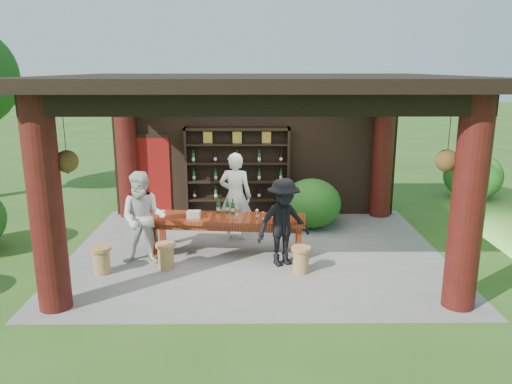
{
  "coord_description": "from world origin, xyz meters",
  "views": [
    {
      "loc": [
        -0.09,
        -9.56,
        3.64
      ],
      "look_at": [
        0.0,
        0.4,
        1.15
      ],
      "focal_mm": 35.0,
      "sensor_mm": 36.0,
      "label": 1
    }
  ],
  "objects_px": {
    "wine_shelf": "(237,173)",
    "guest_woman": "(143,218)",
    "guest_man": "(283,222)",
    "stool_near_left": "(166,255)",
    "stool_near_right": "(301,259)",
    "tasting_table": "(228,223)",
    "napkin_basket": "(194,214)",
    "stool_far_left": "(101,259)",
    "host": "(235,196)"
  },
  "relations": [
    {
      "from": "wine_shelf",
      "to": "host",
      "type": "xyz_separation_m",
      "value": [
        0.0,
        -1.64,
        -0.17
      ]
    },
    {
      "from": "wine_shelf",
      "to": "guest_woman",
      "type": "height_order",
      "value": "wine_shelf"
    },
    {
      "from": "host",
      "to": "napkin_basket",
      "type": "bearing_deg",
      "value": 57.23
    },
    {
      "from": "tasting_table",
      "to": "guest_woman",
      "type": "xyz_separation_m",
      "value": [
        -1.55,
        -0.54,
        0.26
      ]
    },
    {
      "from": "stool_far_left",
      "to": "stool_near_right",
      "type": "bearing_deg",
      "value": 0.28
    },
    {
      "from": "stool_near_left",
      "to": "guest_woman",
      "type": "distance_m",
      "value": 0.82
    },
    {
      "from": "wine_shelf",
      "to": "stool_near_right",
      "type": "xyz_separation_m",
      "value": [
        1.25,
        -3.51,
        -0.87
      ]
    },
    {
      "from": "stool_near_left",
      "to": "napkin_basket",
      "type": "bearing_deg",
      "value": 59.78
    },
    {
      "from": "wine_shelf",
      "to": "stool_far_left",
      "type": "distance_m",
      "value": 4.34
    },
    {
      "from": "wine_shelf",
      "to": "stool_near_right",
      "type": "bearing_deg",
      "value": -70.45
    },
    {
      "from": "stool_far_left",
      "to": "host",
      "type": "xyz_separation_m",
      "value": [
        2.38,
        1.89,
        0.69
      ]
    },
    {
      "from": "napkin_basket",
      "to": "stool_far_left",
      "type": "bearing_deg",
      "value": -147.98
    },
    {
      "from": "wine_shelf",
      "to": "tasting_table",
      "type": "height_order",
      "value": "wine_shelf"
    },
    {
      "from": "wine_shelf",
      "to": "stool_near_right",
      "type": "height_order",
      "value": "wine_shelf"
    },
    {
      "from": "host",
      "to": "guest_man",
      "type": "xyz_separation_m",
      "value": [
        0.94,
        -1.5,
        -0.12
      ]
    },
    {
      "from": "tasting_table",
      "to": "stool_near_left",
      "type": "bearing_deg",
      "value": -143.42
    },
    {
      "from": "stool_near_left",
      "to": "stool_near_right",
      "type": "relative_size",
      "value": 1.01
    },
    {
      "from": "guest_woman",
      "to": "guest_man",
      "type": "relative_size",
      "value": 1.07
    },
    {
      "from": "stool_near_right",
      "to": "host",
      "type": "distance_m",
      "value": 2.35
    },
    {
      "from": "stool_near_right",
      "to": "napkin_basket",
      "type": "xyz_separation_m",
      "value": [
        -2.04,
        0.97,
        0.56
      ]
    },
    {
      "from": "napkin_basket",
      "to": "wine_shelf",
      "type": "bearing_deg",
      "value": 72.58
    },
    {
      "from": "stool_near_right",
      "to": "guest_man",
      "type": "distance_m",
      "value": 0.76
    },
    {
      "from": "stool_near_right",
      "to": "napkin_basket",
      "type": "bearing_deg",
      "value": 154.62
    },
    {
      "from": "tasting_table",
      "to": "napkin_basket",
      "type": "bearing_deg",
      "value": -175.33
    },
    {
      "from": "tasting_table",
      "to": "guest_woman",
      "type": "bearing_deg",
      "value": -160.8
    },
    {
      "from": "wine_shelf",
      "to": "guest_woman",
      "type": "bearing_deg",
      "value": -119.12
    },
    {
      "from": "wine_shelf",
      "to": "tasting_table",
      "type": "distance_m",
      "value": 2.54
    },
    {
      "from": "guest_woman",
      "to": "napkin_basket",
      "type": "distance_m",
      "value": 1.02
    },
    {
      "from": "guest_woman",
      "to": "guest_man",
      "type": "distance_m",
      "value": 2.63
    },
    {
      "from": "stool_far_left",
      "to": "host",
      "type": "bearing_deg",
      "value": 38.44
    },
    {
      "from": "stool_near_left",
      "to": "host",
      "type": "distance_m",
      "value": 2.2
    },
    {
      "from": "stool_far_left",
      "to": "stool_near_left",
      "type": "bearing_deg",
      "value": 10.8
    },
    {
      "from": "stool_near_left",
      "to": "guest_woman",
      "type": "xyz_separation_m",
      "value": [
        -0.44,
        0.29,
        0.63
      ]
    },
    {
      "from": "wine_shelf",
      "to": "guest_man",
      "type": "height_order",
      "value": "wine_shelf"
    },
    {
      "from": "wine_shelf",
      "to": "guest_woman",
      "type": "distance_m",
      "value": 3.47
    },
    {
      "from": "host",
      "to": "guest_man",
      "type": "height_order",
      "value": "host"
    },
    {
      "from": "stool_far_left",
      "to": "guest_man",
      "type": "distance_m",
      "value": 3.38
    },
    {
      "from": "host",
      "to": "guest_man",
      "type": "distance_m",
      "value": 1.77
    },
    {
      "from": "guest_man",
      "to": "napkin_basket",
      "type": "xyz_separation_m",
      "value": [
        -1.74,
        0.6,
        -0.02
      ]
    },
    {
      "from": "stool_near_right",
      "to": "guest_woman",
      "type": "xyz_separation_m",
      "value": [
        -2.93,
        0.48,
        0.64
      ]
    },
    {
      "from": "tasting_table",
      "to": "host",
      "type": "height_order",
      "value": "host"
    },
    {
      "from": "wine_shelf",
      "to": "tasting_table",
      "type": "relative_size",
      "value": 0.81
    },
    {
      "from": "stool_near_left",
      "to": "guest_man",
      "type": "xyz_separation_m",
      "value": [
        2.18,
        0.17,
        0.58
      ]
    },
    {
      "from": "stool_near_left",
      "to": "host",
      "type": "relative_size",
      "value": 0.26
    },
    {
      "from": "stool_near_right",
      "to": "stool_far_left",
      "type": "distance_m",
      "value": 3.62
    },
    {
      "from": "stool_far_left",
      "to": "napkin_basket",
      "type": "distance_m",
      "value": 1.94
    },
    {
      "from": "host",
      "to": "guest_man",
      "type": "bearing_deg",
      "value": 130.87
    },
    {
      "from": "wine_shelf",
      "to": "guest_man",
      "type": "bearing_deg",
      "value": -73.35
    },
    {
      "from": "wine_shelf",
      "to": "host",
      "type": "bearing_deg",
      "value": -89.96
    },
    {
      "from": "stool_near_right",
      "to": "guest_woman",
      "type": "height_order",
      "value": "guest_woman"
    }
  ]
}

